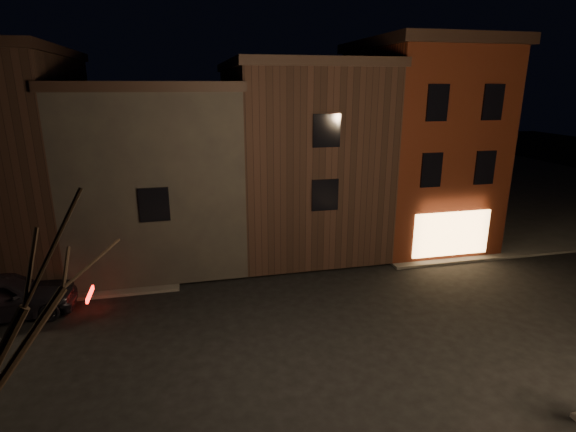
{
  "coord_description": "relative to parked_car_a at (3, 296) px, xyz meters",
  "views": [
    {
      "loc": [
        -4.45,
        -12.9,
        8.39
      ],
      "look_at": [
        -0.43,
        4.34,
        3.2
      ],
      "focal_mm": 28.0,
      "sensor_mm": 36.0,
      "label": 1
    }
  ],
  "objects": [
    {
      "name": "corner_building",
      "position": [
        19.33,
        5.25,
        4.54
      ],
      "size": [
        6.5,
        8.5,
        10.5
      ],
      "color": "#4D1B0D",
      "rests_on": "ground"
    },
    {
      "name": "row_building_a",
      "position": [
        12.83,
        6.28,
        3.98
      ],
      "size": [
        7.3,
        10.3,
        9.4
      ],
      "color": "black",
      "rests_on": "ground"
    },
    {
      "name": "parked_car_a",
      "position": [
        0.0,
        0.0,
        0.0
      ],
      "size": [
        5.2,
        2.51,
        1.71
      ],
      "primitive_type": "imported",
      "rotation": [
        0.0,
        0.0,
        1.67
      ],
      "color": "black",
      "rests_on": "ground"
    },
    {
      "name": "sidewalk_far_right",
      "position": [
        31.33,
        15.78,
        -0.8
      ],
      "size": [
        30.0,
        30.0,
        0.12
      ],
      "primitive_type": "cube",
      "color": "#2D2B28",
      "rests_on": "ground"
    },
    {
      "name": "ground",
      "position": [
        11.33,
        -4.22,
        -0.86
      ],
      "size": [
        120.0,
        120.0,
        0.0
      ],
      "primitive_type": "plane",
      "color": "black",
      "rests_on": "ground"
    },
    {
      "name": "row_building_b",
      "position": [
        5.58,
        6.28,
        3.48
      ],
      "size": [
        7.8,
        10.3,
        8.4
      ],
      "color": "black",
      "rests_on": "ground"
    }
  ]
}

